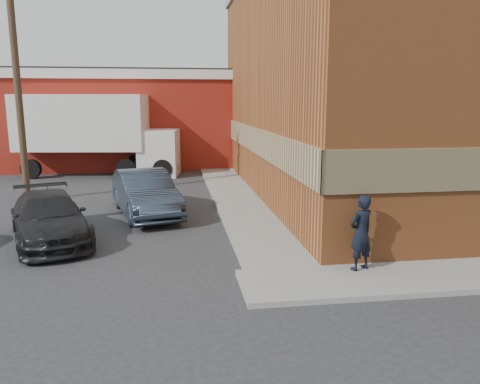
{
  "coord_description": "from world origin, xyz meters",
  "views": [
    {
      "loc": [
        -1.83,
        -9.91,
        3.87
      ],
      "look_at": [
        -0.11,
        1.98,
        1.52
      ],
      "focal_mm": 35.0,
      "sensor_mm": 36.0,
      "label": 1
    }
  ],
  "objects_px": {
    "brick_building": "(418,81)",
    "box_truck": "(99,129)",
    "suv_b": "(49,218)",
    "utility_pole": "(17,77)",
    "man": "(361,233)",
    "warehouse": "(103,118)",
    "sedan": "(145,193)"
  },
  "relations": [
    {
      "from": "brick_building",
      "to": "box_truck",
      "type": "xyz_separation_m",
      "value": [
        -14.08,
        6.26,
        -2.28
      ]
    },
    {
      "from": "brick_building",
      "to": "suv_b",
      "type": "distance_m",
      "value": 15.42
    },
    {
      "from": "brick_building",
      "to": "utility_pole",
      "type": "relative_size",
      "value": 2.03
    },
    {
      "from": "utility_pole",
      "to": "man",
      "type": "height_order",
      "value": "utility_pole"
    },
    {
      "from": "warehouse",
      "to": "sedan",
      "type": "height_order",
      "value": "warehouse"
    },
    {
      "from": "utility_pole",
      "to": "man",
      "type": "distance_m",
      "value": 14.05
    },
    {
      "from": "suv_b",
      "to": "box_truck",
      "type": "relative_size",
      "value": 0.53
    },
    {
      "from": "warehouse",
      "to": "sedan",
      "type": "xyz_separation_m",
      "value": [
        3.21,
        -13.97,
        -2.05
      ]
    },
    {
      "from": "brick_building",
      "to": "sedan",
      "type": "relative_size",
      "value": 3.93
    },
    {
      "from": "sedan",
      "to": "suv_b",
      "type": "distance_m",
      "value": 3.65
    },
    {
      "from": "warehouse",
      "to": "sedan",
      "type": "relative_size",
      "value": 3.51
    },
    {
      "from": "warehouse",
      "to": "brick_building",
      "type": "bearing_deg",
      "value": -37.2
    },
    {
      "from": "man",
      "to": "sedan",
      "type": "bearing_deg",
      "value": -75.42
    },
    {
      "from": "brick_building",
      "to": "suv_b",
      "type": "height_order",
      "value": "brick_building"
    },
    {
      "from": "warehouse",
      "to": "box_truck",
      "type": "relative_size",
      "value": 1.87
    },
    {
      "from": "utility_pole",
      "to": "box_truck",
      "type": "height_order",
      "value": "utility_pole"
    },
    {
      "from": "suv_b",
      "to": "box_truck",
      "type": "height_order",
      "value": "box_truck"
    },
    {
      "from": "brick_building",
      "to": "sedan",
      "type": "distance_m",
      "value": 12.31
    },
    {
      "from": "utility_pole",
      "to": "man",
      "type": "bearing_deg",
      "value": -43.76
    },
    {
      "from": "warehouse",
      "to": "sedan",
      "type": "bearing_deg",
      "value": -77.07
    },
    {
      "from": "man",
      "to": "warehouse",
      "type": "bearing_deg",
      "value": -91.72
    },
    {
      "from": "brick_building",
      "to": "man",
      "type": "bearing_deg",
      "value": -123.59
    },
    {
      "from": "utility_pole",
      "to": "suv_b",
      "type": "height_order",
      "value": "utility_pole"
    },
    {
      "from": "brick_building",
      "to": "warehouse",
      "type": "bearing_deg",
      "value": 142.8
    },
    {
      "from": "brick_building",
      "to": "man",
      "type": "relative_size",
      "value": 10.64
    },
    {
      "from": "brick_building",
      "to": "box_truck",
      "type": "bearing_deg",
      "value": 156.03
    },
    {
      "from": "brick_building",
      "to": "suv_b",
      "type": "relative_size",
      "value": 3.98
    },
    {
      "from": "warehouse",
      "to": "man",
      "type": "bearing_deg",
      "value": -67.88
    },
    {
      "from": "sedan",
      "to": "box_truck",
      "type": "distance_m",
      "value": 9.78
    },
    {
      "from": "brick_building",
      "to": "box_truck",
      "type": "relative_size",
      "value": 2.1
    },
    {
      "from": "brick_building",
      "to": "man",
      "type": "distance_m",
      "value": 11.83
    },
    {
      "from": "utility_pole",
      "to": "sedan",
      "type": "bearing_deg",
      "value": -32.27
    }
  ]
}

